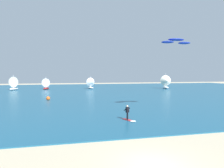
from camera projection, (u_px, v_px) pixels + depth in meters
The scene contains 9 objects.
ground_plane at pixel (155, 166), 11.74m from camera, with size 220.00×220.00×0.00m, color #BCAD8E.
ocean at pixel (82, 92), 60.21m from camera, with size 160.00×90.00×0.10m, color navy.
kitesurfer at pixel (128, 115), 22.86m from camera, with size 1.28×2.02×1.67m.
kite at pixel (176, 41), 28.68m from camera, with size 4.68×1.92×0.69m.
sailboat_far_left at pixel (47, 84), 69.37m from camera, with size 3.33×3.73×4.20m.
sailboat_far_right at pixel (166, 82), 71.80m from camera, with size 4.06×4.68×5.31m.
sailboat_leading at pixel (91, 83), 71.43m from camera, with size 3.42×3.87×4.35m.
sailboat_heeled_over at pixel (15, 83), 66.55m from camera, with size 3.86×4.32×4.86m.
marker_buoy at pixel (48, 98), 40.47m from camera, with size 0.76×0.76×0.76m, color #E55919.
Camera 1 is at (-5.01, -10.64, 5.27)m, focal length 32.78 mm.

